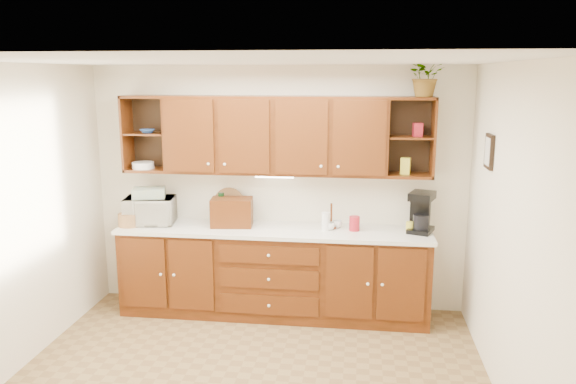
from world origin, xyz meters
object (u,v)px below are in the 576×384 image
(bread_box, at_px, (232,212))
(potted_plant, at_px, (426,75))
(microwave, at_px, (150,210))
(coffee_maker, at_px, (421,212))

(bread_box, xyz_separation_m, potted_plant, (1.93, 0.04, 1.40))
(bread_box, height_order, potted_plant, potted_plant)
(microwave, xyz_separation_m, bread_box, (0.89, 0.01, 0.01))
(coffee_maker, xyz_separation_m, potted_plant, (-0.02, -0.00, 1.36))
(microwave, relative_size, bread_box, 1.21)
(microwave, distance_m, potted_plant, 3.15)
(bread_box, bearing_deg, coffee_maker, -4.80)
(potted_plant, bearing_deg, coffee_maker, 3.16)
(bread_box, distance_m, coffee_maker, 1.95)
(bread_box, relative_size, potted_plant, 1.05)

